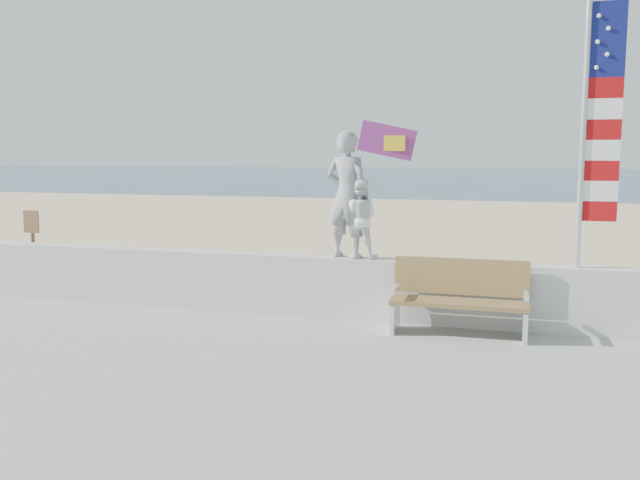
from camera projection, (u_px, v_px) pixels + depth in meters
The scene contains 9 objects.
ground at pixel (264, 367), 8.25m from camera, with size 220.00×220.00×0.00m, color #2D455B.
sand at pixel (391, 256), 16.84m from camera, with size 90.00×40.00×0.08m, color #CBB587.
seawall at pixel (311, 286), 10.08m from camera, with size 30.00×0.35×0.90m, color beige.
adult at pixel (347, 195), 9.76m from camera, with size 0.67×0.44×1.83m, color gray.
child at pixel (359, 219), 9.75m from camera, with size 0.56×0.44×1.15m, color white.
bench at pixel (459, 297), 9.04m from camera, with size 1.80×0.57×1.00m.
flag at pixel (594, 122), 8.75m from camera, with size 0.50×0.08×3.50m.
parafoil_kite at pixel (389, 141), 12.11m from camera, with size 1.09×0.37×0.73m.
sign at pixel (33, 242), 12.59m from camera, with size 0.32×0.07×1.46m.
Camera 1 is at (2.83, -7.50, 2.60)m, focal length 38.00 mm.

